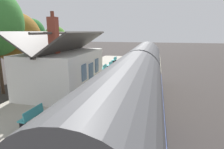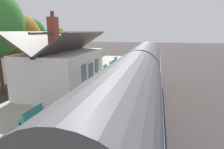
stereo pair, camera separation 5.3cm
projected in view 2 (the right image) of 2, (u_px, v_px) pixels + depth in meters
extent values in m
plane|color=#383330|center=(135.00, 87.00, 18.87)|extent=(160.00, 160.00, 0.00)
cube|color=#A39B8C|center=(95.00, 80.00, 19.71)|extent=(32.00, 6.33, 0.99)
cube|color=beige|center=(123.00, 77.00, 18.92)|extent=(32.00, 0.36, 0.02)
cube|color=gray|center=(152.00, 88.00, 18.49)|extent=(52.00, 0.08, 0.14)
cube|color=gray|center=(137.00, 87.00, 18.82)|extent=(52.00, 0.08, 0.14)
cube|color=black|center=(143.00, 90.00, 16.86)|extent=(8.88, 2.29, 0.70)
cube|color=beige|center=(144.00, 73.00, 16.53)|extent=(9.65, 2.70, 2.30)
cylinder|color=#515154|center=(144.00, 60.00, 16.27)|extent=(9.65, 2.65, 2.65)
cube|color=black|center=(128.00, 69.00, 16.77)|extent=(8.20, 0.03, 0.80)
cylinder|color=black|center=(145.00, 82.00, 19.60)|extent=(0.70, 2.16, 0.70)
cylinder|color=black|center=(140.00, 101.00, 14.11)|extent=(0.70, 2.16, 0.70)
cube|color=black|center=(147.00, 61.00, 21.03)|extent=(0.04, 2.16, 0.90)
cylinder|color=#F2EDCC|center=(147.00, 69.00, 21.27)|extent=(0.06, 0.24, 0.24)
cube|color=red|center=(147.00, 73.00, 21.41)|extent=(0.16, 2.56, 0.24)
cube|color=navy|center=(123.00, 129.00, 7.09)|extent=(9.23, 2.70, 2.30)
cylinder|color=#515154|center=(124.00, 100.00, 6.84)|extent=(9.23, 2.65, 2.65)
cube|color=black|center=(88.00, 118.00, 7.34)|extent=(7.85, 0.03, 0.80)
cylinder|color=black|center=(132.00, 129.00, 10.05)|extent=(0.70, 2.16, 0.70)
cube|color=white|center=(64.00, 71.00, 14.44)|extent=(6.75, 4.15, 2.93)
cube|color=#47423D|center=(75.00, 43.00, 13.74)|extent=(7.25, 2.34, 1.57)
cube|color=#47423D|center=(49.00, 42.00, 14.21)|extent=(7.25, 2.34, 1.57)
cylinder|color=#47423D|center=(61.00, 33.00, 13.82)|extent=(7.25, 0.16, 0.16)
cube|color=brown|center=(54.00, 35.00, 12.81)|extent=(0.56, 0.56, 2.39)
cylinder|color=brown|center=(52.00, 14.00, 12.51)|extent=(0.24, 0.24, 0.36)
cube|color=slate|center=(91.00, 77.00, 14.33)|extent=(0.90, 0.06, 2.10)
cube|color=slate|center=(84.00, 72.00, 12.86)|extent=(0.80, 0.05, 1.10)
cube|color=slate|center=(97.00, 65.00, 15.52)|extent=(0.80, 0.05, 1.10)
cube|color=teal|center=(114.00, 60.00, 27.09)|extent=(1.42, 0.47, 0.06)
cube|color=teal|center=(116.00, 58.00, 26.99)|extent=(1.40, 0.17, 0.40)
cube|color=black|center=(113.00, 62.00, 26.62)|extent=(0.08, 0.36, 0.44)
cube|color=black|center=(115.00, 61.00, 27.67)|extent=(0.08, 0.36, 0.44)
cube|color=teal|center=(103.00, 68.00, 20.87)|extent=(1.41, 0.42, 0.06)
cube|color=teal|center=(105.00, 66.00, 20.79)|extent=(1.40, 0.12, 0.40)
cube|color=black|center=(102.00, 71.00, 20.39)|extent=(0.06, 0.36, 0.44)
cube|color=black|center=(105.00, 69.00, 21.46)|extent=(0.06, 0.36, 0.44)
cube|color=teal|center=(110.00, 65.00, 23.04)|extent=(1.42, 0.47, 0.06)
cube|color=teal|center=(111.00, 63.00, 22.94)|extent=(1.40, 0.17, 0.40)
cube|color=black|center=(108.00, 68.00, 22.57)|extent=(0.08, 0.36, 0.44)
cube|color=black|center=(111.00, 66.00, 23.62)|extent=(0.08, 0.36, 0.44)
cube|color=teal|center=(30.00, 116.00, 9.13)|extent=(1.41, 0.44, 0.06)
cube|color=teal|center=(33.00, 112.00, 9.03)|extent=(1.40, 0.15, 0.40)
cube|color=black|center=(23.00, 126.00, 8.65)|extent=(0.07, 0.36, 0.44)
cube|color=black|center=(38.00, 116.00, 9.71)|extent=(0.07, 0.36, 0.44)
cube|color=black|center=(56.00, 124.00, 8.98)|extent=(0.94, 0.32, 0.34)
ellipsoid|color=#4C8C2D|center=(55.00, 118.00, 8.92)|extent=(0.84, 0.29, 0.29)
cone|color=teal|center=(129.00, 61.00, 27.37)|extent=(0.43, 0.43, 0.42)
cylinder|color=teal|center=(129.00, 63.00, 27.41)|extent=(0.24, 0.24, 0.06)
ellipsoid|color=#4C8C2D|center=(129.00, 59.00, 27.28)|extent=(0.47, 0.47, 0.38)
cylinder|color=teal|center=(93.00, 67.00, 22.98)|extent=(0.51, 0.51, 0.32)
ellipsoid|color=olive|center=(93.00, 64.00, 22.89)|extent=(0.76, 0.76, 0.75)
cone|color=#D71B5F|center=(93.00, 62.00, 22.83)|extent=(0.13, 0.13, 0.30)
cylinder|color=black|center=(101.00, 88.00, 14.80)|extent=(0.36, 0.36, 0.30)
ellipsoid|color=#3D8438|center=(101.00, 84.00, 14.73)|extent=(0.43, 0.43, 0.41)
cone|color=#E66577|center=(101.00, 82.00, 14.70)|extent=(0.09, 0.09, 0.17)
cylinder|color=#4C3828|center=(36.00, 60.00, 23.34)|extent=(0.24, 0.24, 3.89)
ellipsoid|color=#2D7233|center=(33.00, 34.00, 22.64)|extent=(2.91, 2.92, 3.49)
cylinder|color=#4C3828|center=(20.00, 69.00, 19.94)|extent=(0.37, 0.37, 3.06)
ellipsoid|color=olive|center=(16.00, 37.00, 19.22)|extent=(4.74, 4.99, 4.97)
cylinder|color=#4C3828|center=(1.00, 70.00, 16.55)|extent=(0.30, 0.30, 4.20)
cylinder|color=#4C3828|center=(57.00, 53.00, 34.40)|extent=(0.30, 0.30, 3.19)
ellipsoid|color=#4C8C2D|center=(56.00, 37.00, 33.77)|extent=(3.57, 3.83, 3.69)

